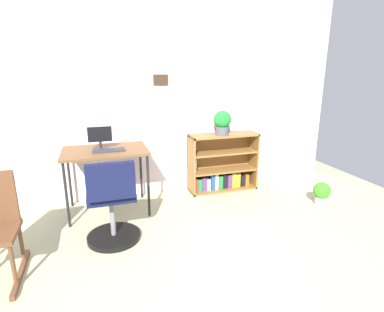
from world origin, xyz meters
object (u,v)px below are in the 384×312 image
Objects in this scene: monitor at (100,138)px; bookshelf_low at (221,166)px; potted_plant_floor at (322,193)px; potted_plant_on_shelf at (222,122)px; keyboard at (109,150)px; desk at (105,155)px; office_chair at (112,206)px.

monitor reaches higher than bookshelf_low.
bookshelf_low is 1.33m from potted_plant_floor.
bookshelf_low is 0.63m from potted_plant_on_shelf.
keyboard is at bearing -167.54° from bookshelf_low.
desk is 0.20m from monitor.
monitor is 0.31× the size of office_chair.
bookshelf_low is at bearing 63.53° from potted_plant_on_shelf.
potted_plant_floor is (2.52, -0.64, -0.53)m from desk.
desk is 3.21× the size of potted_plant_floor.
monitor reaches higher than keyboard.
keyboard is (0.04, -0.08, 0.07)m from desk.
desk is 2.65m from potted_plant_floor.
keyboard is 0.76m from office_chair.
desk is 3.55× the size of monitor.
desk is 1.00× the size of bookshelf_low.
office_chair is (-0.03, -0.65, -0.38)m from keyboard.
potted_plant_on_shelf reaches higher than office_chair.
monitor is at bearing -172.46° from bookshelf_low.
potted_plant_on_shelf reaches higher than bookshelf_low.
office_chair is at bearing -148.43° from potted_plant_on_shelf.
potted_plant_floor is (0.99, -0.84, -0.80)m from potted_plant_on_shelf.
potted_plant_on_shelf is 1.53m from potted_plant_floor.
bookshelf_low reaches higher than keyboard.
bookshelf_low is (1.59, 0.21, -0.55)m from monitor.
keyboard is at bearing -57.27° from monitor.
keyboard is at bearing -169.28° from potted_plant_on_shelf.
office_chair is at bearing -89.82° from desk.
office_chair is 2.95× the size of potted_plant_floor.
monitor is 0.19m from keyboard.
potted_plant_floor is at bearing -14.30° from desk.
monitor is at bearing 93.29° from office_chair.
keyboard reaches higher than desk.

